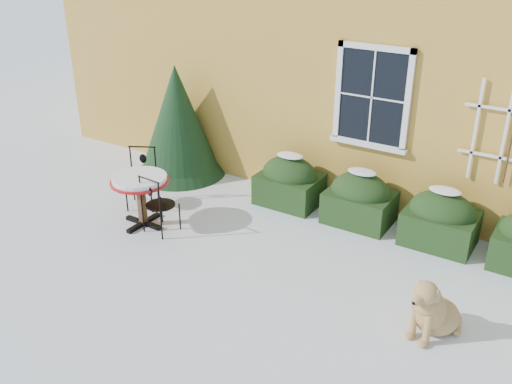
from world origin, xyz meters
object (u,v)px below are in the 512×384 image
Objects in this scene: bistro_table at (140,185)px; dog at (432,311)px; patio_chair_far at (142,178)px; evergreen_shrub at (178,131)px; patio_chair_near at (158,204)px.

bistro_table is 4.75m from dog.
evergreen_shrub is at bearing 76.29° from patio_chair_far.
dog is (4.73, -0.22, -0.38)m from bistro_table.
evergreen_shrub is 2.07× the size of patio_chair_far.
bistro_table is at bearing 0.21° from patio_chair_near.
patio_chair_far reaches higher than patio_chair_near.
evergreen_shrub is 2.18× the size of patio_chair_near.
patio_chair_near reaches higher than dog.
patio_chair_near is 4.36m from dog.
bistro_table is at bearing -163.83° from dog.
patio_chair_near is 1.10× the size of dog.
patio_chair_far reaches higher than dog.
patio_chair_far is (-0.86, 0.56, 0.03)m from patio_chair_near.
patio_chair_near is at bearing -3.92° from bistro_table.
patio_chair_far is at bearing 131.85° from bistro_table.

